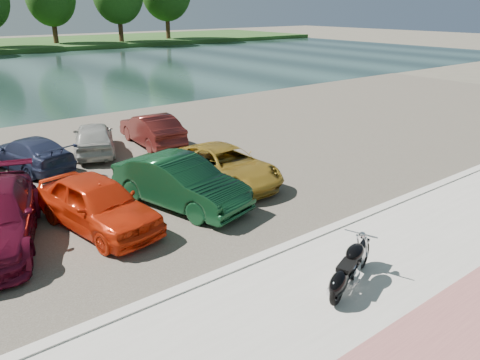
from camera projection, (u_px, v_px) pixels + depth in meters
name	position (u px, v px, depth m)	size (l,w,h in m)	color
ground	(353.00, 282.00, 10.54)	(200.00, 200.00, 0.00)	#595447
promenade	(391.00, 301.00, 9.79)	(60.00, 6.00, 0.10)	#B6B3AB
pink_path	(460.00, 337.00, 8.66)	(60.00, 2.00, 0.01)	#905153
kerb	(291.00, 246.00, 11.99)	(60.00, 0.30, 0.14)	#B6B3AB
parking_lot	(135.00, 161.00, 18.66)	(60.00, 18.00, 0.04)	#444037
motorcycle	(348.00, 271.00, 9.95)	(2.24, 1.09, 1.05)	black
car_4	(98.00, 203.00, 12.78)	(1.74, 4.32, 1.47)	red
car_5	(180.00, 182.00, 14.23)	(1.61, 4.61, 1.52)	#0F391E
car_6	(226.00, 165.00, 16.12)	(2.10, 4.56, 1.27)	olive
car_11	(30.00, 153.00, 17.50)	(1.72, 4.22, 1.22)	#272F4D
car_12	(94.00, 138.00, 19.33)	(1.59, 3.94, 1.34)	#B5B5B0
car_13	(152.00, 129.00, 20.58)	(1.46, 4.19, 1.38)	#521816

